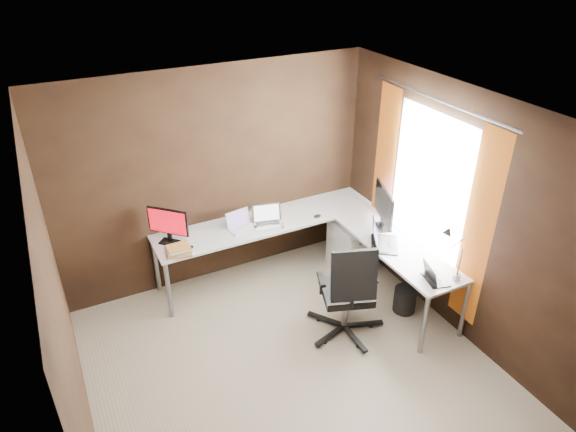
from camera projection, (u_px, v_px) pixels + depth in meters
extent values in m
cube|color=tan|center=(290.00, 367.00, 4.95)|extent=(3.60, 3.60, 0.00)
cube|color=white|center=(291.00, 117.00, 3.71)|extent=(3.60, 3.60, 0.00)
cube|color=black|center=(217.00, 178.00, 5.72)|extent=(3.60, 0.00, 2.50)
cube|color=black|center=(434.00, 419.00, 2.93)|extent=(3.60, 0.00, 2.50)
cube|color=black|center=(64.00, 325.00, 3.62)|extent=(0.00, 3.60, 2.50)
cube|color=black|center=(453.00, 212.00, 5.03)|extent=(0.00, 3.60, 2.50)
cube|color=white|center=(431.00, 180.00, 5.20)|extent=(0.00, 1.00, 1.30)
cube|color=orange|center=(478.00, 231.00, 4.72)|extent=(0.01, 0.35, 2.00)
cube|color=orange|center=(384.00, 172.00, 5.85)|extent=(0.01, 0.35, 2.00)
cylinder|color=slate|center=(441.00, 101.00, 4.78)|extent=(0.02, 1.90, 0.02)
cube|color=white|center=(268.00, 222.00, 5.94)|extent=(2.65, 0.60, 0.03)
cube|color=white|center=(399.00, 247.00, 5.47)|extent=(0.60, 1.65, 0.03)
cylinder|color=slate|center=(169.00, 290.00, 5.41)|extent=(0.05, 0.05, 0.70)
cylinder|color=slate|center=(156.00, 265.00, 5.82)|extent=(0.05, 0.05, 0.70)
cylinder|color=slate|center=(424.00, 325.00, 4.94)|extent=(0.05, 0.05, 0.70)
cylinder|color=slate|center=(465.00, 309.00, 5.15)|extent=(0.05, 0.05, 0.70)
cylinder|color=slate|center=(347.00, 214.00, 6.83)|extent=(0.05, 0.05, 0.70)
cube|color=white|center=(352.00, 246.00, 6.25)|extent=(0.42, 0.50, 0.60)
cube|color=black|center=(170.00, 242.00, 5.51)|extent=(0.23, 0.23, 0.01)
cube|color=black|center=(170.00, 237.00, 5.50)|extent=(0.05, 0.05, 0.09)
cube|color=black|center=(168.00, 221.00, 5.41)|extent=(0.34, 0.34, 0.29)
cube|color=#BC0816|center=(167.00, 222.00, 5.40)|extent=(0.31, 0.31, 0.26)
cube|color=black|center=(383.00, 227.00, 5.79)|extent=(0.21, 0.26, 0.01)
cube|color=black|center=(382.00, 223.00, 5.76)|extent=(0.05, 0.06, 0.10)
cube|color=black|center=(384.00, 204.00, 5.64)|extent=(0.22, 0.57, 0.37)
cube|color=#2422B1|center=(385.00, 204.00, 5.64)|extent=(0.19, 0.53, 0.34)
cube|color=white|center=(242.00, 228.00, 5.76)|extent=(0.32, 0.25, 0.02)
cube|color=white|center=(238.00, 218.00, 5.77)|extent=(0.30, 0.11, 0.18)
cube|color=slate|center=(238.00, 218.00, 5.76)|extent=(0.26, 0.09, 0.16)
cube|color=silver|center=(268.00, 225.00, 5.83)|extent=(0.38, 0.30, 0.02)
cube|color=silver|center=(266.00, 213.00, 5.85)|extent=(0.34, 0.14, 0.21)
cube|color=white|center=(266.00, 213.00, 5.85)|extent=(0.29, 0.12, 0.18)
cube|color=black|center=(384.00, 244.00, 5.47)|extent=(0.45, 0.47, 0.02)
cube|color=black|center=(375.00, 234.00, 5.42)|extent=(0.28, 0.36, 0.24)
cube|color=#171B32|center=(376.00, 234.00, 5.42)|extent=(0.24, 0.31, 0.21)
cube|color=black|center=(436.00, 279.00, 4.94)|extent=(0.25, 0.31, 0.02)
cube|color=black|center=(430.00, 272.00, 4.88)|extent=(0.12, 0.27, 0.17)
cube|color=#B5506D|center=(431.00, 272.00, 4.88)|extent=(0.10, 0.24, 0.14)
cube|color=tan|center=(179.00, 252.00, 5.33)|extent=(0.30, 0.26, 0.03)
cube|color=#B48037|center=(179.00, 250.00, 5.32)|extent=(0.26, 0.22, 0.02)
cube|color=beige|center=(178.00, 249.00, 5.31)|extent=(0.26, 0.21, 0.02)
cube|color=#B48037|center=(178.00, 247.00, 5.30)|extent=(0.23, 0.18, 0.02)
ellipsoid|color=black|center=(189.00, 247.00, 5.40)|extent=(0.11, 0.08, 0.04)
ellipsoid|color=black|center=(317.00, 216.00, 5.98)|extent=(0.09, 0.06, 0.04)
cylinder|color=slate|center=(457.00, 277.00, 4.94)|extent=(0.07, 0.07, 0.06)
cylinder|color=slate|center=(460.00, 262.00, 4.85)|extent=(0.02, 0.02, 0.30)
cylinder|color=slate|center=(457.00, 244.00, 4.75)|extent=(0.02, 0.16, 0.22)
cone|color=slate|center=(449.00, 235.00, 4.75)|extent=(0.09, 0.12, 0.12)
cylinder|color=slate|center=(345.00, 309.00, 5.28)|extent=(0.06, 0.06, 0.40)
cube|color=black|center=(346.00, 292.00, 5.16)|extent=(0.62, 0.62, 0.08)
cube|color=black|center=(354.00, 276.00, 4.78)|extent=(0.46, 0.27, 0.53)
cylinder|color=black|center=(405.00, 300.00, 5.60)|extent=(0.32, 0.32, 0.28)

